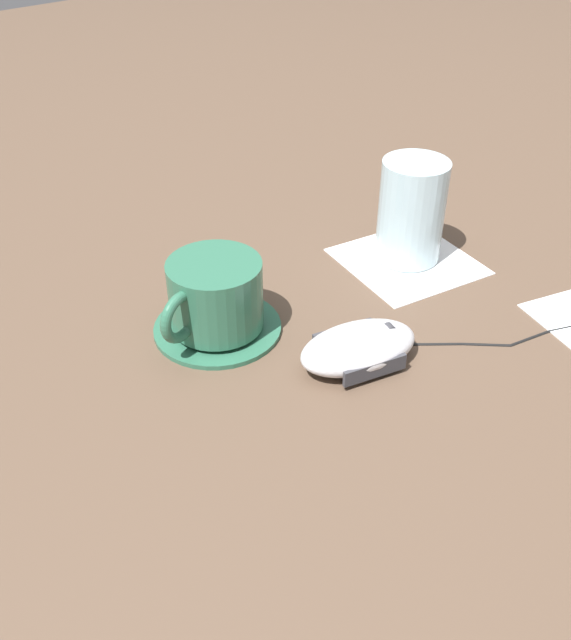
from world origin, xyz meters
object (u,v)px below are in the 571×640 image
(saucer, at_px, (218,326))
(drinking_glass, at_px, (411,211))
(coffee_cup, at_px, (214,295))
(computer_mouse, at_px, (359,347))

(saucer, xyz_separation_m, drinking_glass, (0.24, -0.03, 0.05))
(coffee_cup, bearing_deg, computer_mouse, -58.93)
(saucer, height_order, computer_mouse, computer_mouse)
(saucer, distance_m, computer_mouse, 0.14)
(saucer, height_order, drinking_glass, drinking_glass)
(coffee_cup, bearing_deg, drinking_glass, -5.34)
(computer_mouse, bearing_deg, drinking_glass, 29.40)
(coffee_cup, bearing_deg, saucer, 40.68)
(saucer, height_order, coffee_cup, coffee_cup)
(computer_mouse, distance_m, drinking_glass, 0.20)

